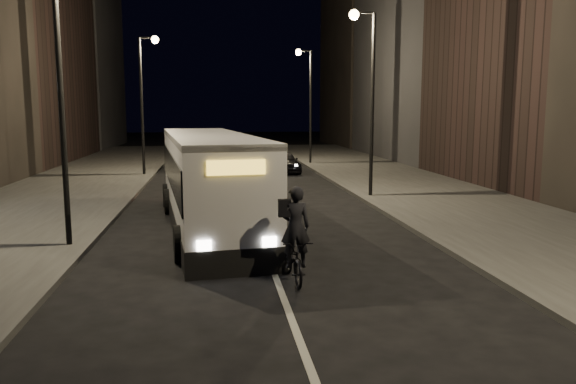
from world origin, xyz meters
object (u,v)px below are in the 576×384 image
object	(u,v)px
car_far	(259,154)
car_mid	(181,159)
streetlight_right_mid	(367,78)
streetlight_left_far	(146,86)
city_bus	(209,177)
cyclist_on_bicycle	(294,250)
car_near	(283,162)
streetlight_right_far	(307,91)
streetlight_left_near	(69,60)

from	to	relation	value
car_far	car_mid	bearing A→B (deg)	-148.31
streetlight_right_mid	streetlight_left_far	bearing A→B (deg)	136.84
city_bus	car_mid	xyz separation A→B (m)	(-2.00, 19.28, -1.04)
streetlight_left_far	cyclist_on_bicycle	world-z (taller)	streetlight_left_far
city_bus	car_mid	distance (m)	19.41
cyclist_on_bicycle	car_mid	world-z (taller)	cyclist_on_bicycle
streetlight_left_far	car_near	xyz separation A→B (m)	(8.32, 1.17, -4.66)
streetlight_left_far	cyclist_on_bicycle	bearing A→B (deg)	-75.29
streetlight_right_mid	cyclist_on_bicycle	distance (m)	13.62
city_bus	car_mid	size ratio (longest dim) A/B	2.85
streetlight_right_far	cyclist_on_bicycle	size ratio (longest dim) A/B	3.55
streetlight_left_far	car_mid	world-z (taller)	streetlight_left_far
streetlight_left_near	streetlight_left_far	world-z (taller)	same
streetlight_right_far	car_near	bearing A→B (deg)	-115.89
streetlight_right_mid	car_far	size ratio (longest dim) A/B	1.87
car_near	streetlight_right_far	bearing A→B (deg)	57.47
streetlight_left_near	city_bus	xyz separation A→B (m)	(3.73, 2.51, -3.62)
car_mid	car_far	size ratio (longest dim) A/B	0.97
car_far	car_near	bearing A→B (deg)	-87.91
city_bus	car_mid	world-z (taller)	city_bus
city_bus	cyclist_on_bicycle	distance (m)	6.73
streetlight_right_mid	streetlight_left_far	xyz separation A→B (m)	(-10.66, 10.00, 0.00)
city_bus	cyclist_on_bicycle	xyz separation A→B (m)	(2.00, -6.35, -0.98)
car_near	cyclist_on_bicycle	bearing A→B (deg)	-103.06
car_mid	car_far	bearing A→B (deg)	-138.18
streetlight_left_near	car_far	size ratio (longest dim) A/B	1.87
streetlight_left_near	car_mid	bearing A→B (deg)	85.46
streetlight_right_mid	car_near	distance (m)	12.33
streetlight_right_mid	streetlight_left_near	distance (m)	13.33
streetlight_right_mid	streetlight_left_near	xyz separation A→B (m)	(-10.66, -8.00, 0.00)
cyclist_on_bicycle	car_far	size ratio (longest dim) A/B	0.53
streetlight_right_mid	streetlight_left_near	bearing A→B (deg)	-143.12
city_bus	car_near	distance (m)	17.31
car_near	car_mid	bearing A→B (deg)	151.67
streetlight_right_far	cyclist_on_bicycle	xyz separation A→B (m)	(-4.93, -27.84, -4.60)
streetlight_right_mid	city_bus	size ratio (longest dim) A/B	0.67
streetlight_left_far	car_near	distance (m)	9.61
streetlight_right_far	car_far	size ratio (longest dim) A/B	1.87
streetlight_left_far	city_bus	world-z (taller)	streetlight_left_far
cyclist_on_bicycle	car_mid	size ratio (longest dim) A/B	0.54
car_far	streetlight_right_far	bearing A→B (deg)	-38.43
streetlight_right_mid	streetlight_left_near	size ratio (longest dim) A/B	1.00
streetlight_right_far	car_far	world-z (taller)	streetlight_right_far
streetlight_left_far	cyclist_on_bicycle	xyz separation A→B (m)	(5.73, -21.84, -4.60)
streetlight_right_mid	car_mid	world-z (taller)	streetlight_right_mid
streetlight_left_far	car_near	bearing A→B (deg)	8.02
streetlight_left_far	streetlight_right_mid	bearing A→B (deg)	-43.16
cyclist_on_bicycle	car_mid	bearing A→B (deg)	96.63
streetlight_left_near	car_far	world-z (taller)	streetlight_left_near
car_mid	cyclist_on_bicycle	bearing A→B (deg)	103.06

